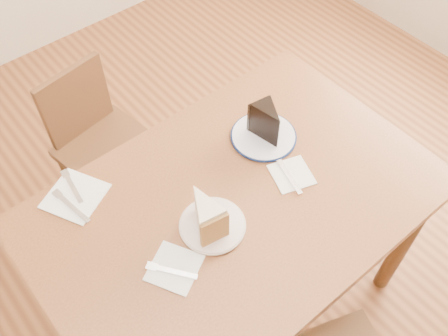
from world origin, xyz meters
TOP-DOWN VIEW (x-y plane):
  - ground at (0.00, 0.00)m, footprint 4.00×4.00m
  - table at (0.00, 0.00)m, footprint 1.20×0.80m
  - chair_far at (-0.09, 0.75)m, footprint 0.41×0.41m
  - plate_cream at (-0.11, -0.03)m, footprint 0.18×0.18m
  - plate_navy at (0.23, 0.13)m, footprint 0.21×0.21m
  - carrot_cake at (-0.13, -0.01)m, footprint 0.10×0.13m
  - chocolate_cake at (0.23, 0.12)m, footprint 0.09×0.12m
  - napkin_cream at (-0.27, -0.06)m, footprint 0.17×0.17m
  - napkin_navy at (0.19, -0.04)m, footprint 0.15×0.15m
  - napkin_spare at (-0.36, 0.32)m, footprint 0.21×0.21m
  - fork_cream at (-0.28, -0.07)m, footprint 0.09×0.12m
  - knife_navy at (0.18, -0.03)m, footprint 0.06×0.17m
  - fork_spare at (-0.35, 0.35)m, footprint 0.03×0.14m
  - knife_spare at (-0.39, 0.29)m, footprint 0.04×0.16m

SIDE VIEW (x-z plane):
  - ground at x=0.00m, z-range 0.00..0.00m
  - chair_far at x=-0.09m, z-range 0.04..0.76m
  - table at x=0.00m, z-range 0.28..1.03m
  - napkin_cream at x=-0.27m, z-range 0.75..0.75m
  - napkin_navy at x=0.19m, z-range 0.75..0.75m
  - napkin_spare at x=-0.36m, z-range 0.75..0.75m
  - plate_cream at x=-0.11m, z-range 0.75..0.76m
  - plate_navy at x=0.23m, z-range 0.75..0.76m
  - fork_cream at x=-0.28m, z-range 0.75..0.76m
  - knife_navy at x=0.18m, z-range 0.75..0.76m
  - fork_spare at x=-0.35m, z-range 0.75..0.76m
  - knife_spare at x=-0.39m, z-range 0.75..0.76m
  - carrot_cake at x=-0.13m, z-range 0.76..0.86m
  - chocolate_cake at x=0.23m, z-range 0.76..0.87m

